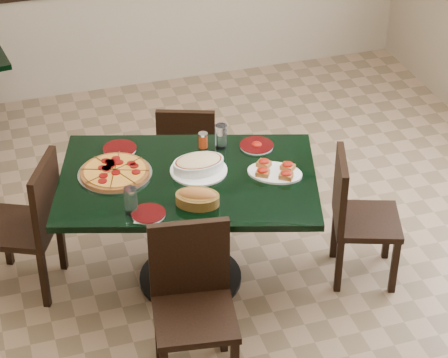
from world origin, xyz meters
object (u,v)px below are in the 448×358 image
object	(u,v)px
main_table	(188,203)
bread_basket	(197,198)
chair_right	(355,212)
chair_left	(32,220)
lasagna_casserole	(199,164)
chair_near	(193,296)
pepperoni_pizza	(115,172)
chair_far	(188,152)
bruschetta_platter	(275,171)

from	to	relation	value
main_table	bread_basket	bearing A→B (deg)	-77.22
chair_right	chair_left	size ratio (longest dim) A/B	0.95
lasagna_casserole	chair_near	bearing A→B (deg)	-110.75
main_table	lasagna_casserole	bearing A→B (deg)	44.94
chair_left	pepperoni_pizza	size ratio (longest dim) A/B	2.07
chair_left	bread_basket	size ratio (longest dim) A/B	3.05
lasagna_casserole	main_table	bearing A→B (deg)	-154.02
chair_right	main_table	bearing A→B (deg)	95.24
chair_far	pepperoni_pizza	distance (m)	0.89
bread_basket	pepperoni_pizza	bearing A→B (deg)	156.64
chair_far	chair_right	distance (m)	1.23
lasagna_casserole	bruschetta_platter	world-z (taller)	lasagna_casserole
main_table	bruschetta_platter	size ratio (longest dim) A/B	4.34
main_table	lasagna_casserole	distance (m)	0.24
main_table	bread_basket	size ratio (longest dim) A/B	5.79
pepperoni_pizza	chair_left	bearing A→B (deg)	171.49
lasagna_casserole	bread_basket	size ratio (longest dim) A/B	1.14
chair_left	chair_near	bearing A→B (deg)	62.35
chair_far	chair_near	distance (m)	1.49
chair_near	lasagna_casserole	distance (m)	0.84
chair_far	lasagna_casserole	world-z (taller)	lasagna_casserole
chair_right	chair_left	bearing A→B (deg)	95.09
main_table	chair_near	xyz separation A→B (m)	(-0.17, -0.71, -0.07)
main_table	chair_far	xyz separation A→B (m)	(0.20, 0.74, -0.13)
chair_left	bruschetta_platter	distance (m)	1.43
chair_left	lasagna_casserole	distance (m)	1.02
chair_right	bruschetta_platter	world-z (taller)	chair_right
chair_near	lasagna_casserole	world-z (taller)	chair_near
chair_near	bread_basket	xyz separation A→B (m)	(0.16, 0.44, 0.29)
chair_near	pepperoni_pizza	xyz separation A→B (m)	(-0.21, 0.85, 0.27)
chair_far	bruschetta_platter	world-z (taller)	bruschetta_platter
pepperoni_pizza	bread_basket	size ratio (longest dim) A/B	1.47
main_table	chair_far	size ratio (longest dim) A/B	2.08
chair_far	chair_right	xyz separation A→B (m)	(0.76, -0.97, 0.02)
chair_near	chair_left	bearing A→B (deg)	135.77
lasagna_casserole	bread_basket	distance (m)	0.32
pepperoni_pizza	bruschetta_platter	bearing A→B (deg)	-16.90
chair_near	pepperoni_pizza	bearing A→B (deg)	112.51
chair_left	bruschetta_platter	xyz separation A→B (m)	(1.36, -0.34, 0.28)
chair_far	main_table	bearing A→B (deg)	95.10
chair_far	pepperoni_pizza	xyz separation A→B (m)	(-0.58, -0.59, 0.33)
chair_far	bruschetta_platter	size ratio (longest dim) A/B	2.09
bread_basket	lasagna_casserole	bearing A→B (deg)	97.99
chair_right	bruschetta_platter	xyz separation A→B (m)	(-0.47, 0.12, 0.31)
chair_far	pepperoni_pizza	bearing A→B (deg)	65.38
lasagna_casserole	bruschetta_platter	size ratio (longest dim) A/B	0.85
chair_right	pepperoni_pizza	bearing A→B (deg)	93.15
chair_left	lasagna_casserole	bearing A→B (deg)	104.38
chair_near	bread_basket	world-z (taller)	chair_near
chair_far	bruschetta_platter	bearing A→B (deg)	128.33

